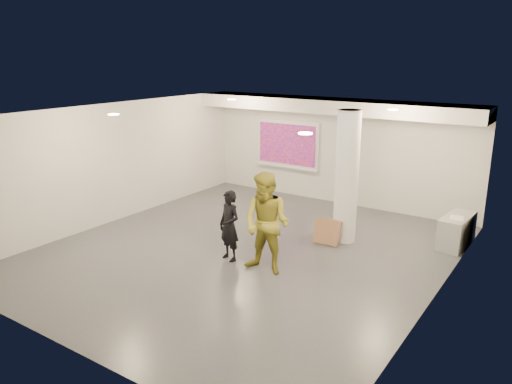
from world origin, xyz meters
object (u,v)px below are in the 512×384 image
Objects in this scene: credenza at (457,231)px; column at (347,177)px; woman at (229,226)px; man at (267,224)px; projection_screen at (287,145)px.

column is at bearing -149.33° from credenza.
column is 2.90m from woman.
man reaches higher than credenza.
column is at bearing 71.56° from woman.
woman is 1.00m from man.
credenza is (2.22, 1.09, -1.15)m from column.
projection_screen is 1.74× the size of credenza.
column is 2.02× the size of woman.
column is 2.48× the size of credenza.
man is at bearing -123.75° from credenza.
column reaches higher than credenza.
man is (0.97, -0.08, 0.26)m from woman.
woman is at bearing -122.98° from column.
column reaches higher than woman.
woman is (-1.52, -2.35, -0.76)m from column.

